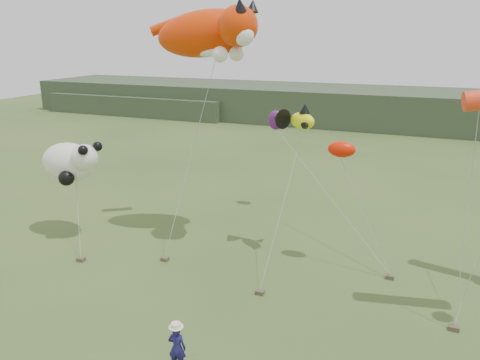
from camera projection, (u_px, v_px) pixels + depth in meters
name	position (u px, v px, depth m)	size (l,w,h in m)	color
ground	(212.00, 351.00, 15.26)	(120.00, 120.00, 0.00)	#385123
headland	(350.00, 107.00, 55.39)	(90.00, 13.00, 4.00)	#2D3D28
festival_attendant	(177.00, 348.00, 14.21)	(0.56, 0.37, 1.53)	#1A1551
sandbag_anchors	(259.00, 281.00, 19.48)	(15.97, 3.90, 0.17)	brown
cat_kite	(213.00, 33.00, 21.69)	(6.38, 3.75, 2.83)	red
fish_kite	(293.00, 119.00, 20.98)	(2.53, 1.67, 1.22)	#EDFF10
panda_kite	(71.00, 162.00, 23.45)	(3.45, 2.23, 2.15)	white
misc_kites	(303.00, 132.00, 23.51)	(5.86, 6.37, 1.11)	red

